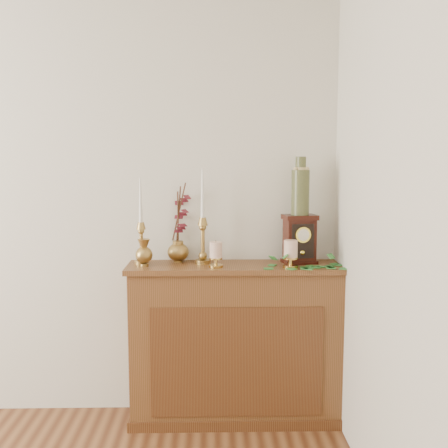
{
  "coord_description": "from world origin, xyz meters",
  "views": [
    {
      "loc": [
        1.27,
        -0.85,
        1.52
      ],
      "look_at": [
        1.33,
        2.05,
        1.17
      ],
      "focal_mm": 42.0,
      "sensor_mm": 36.0,
      "label": 1
    }
  ],
  "objects_px": {
    "mantel_clock": "(300,239)",
    "ceramic_vase": "(300,189)",
    "candlestick_center": "(203,233)",
    "candlestick_left": "(141,236)",
    "ginger_jar": "(181,226)",
    "bud_vase": "(144,253)"
  },
  "relations": [
    {
      "from": "candlestick_left",
      "to": "candlestick_center",
      "type": "distance_m",
      "value": 0.35
    },
    {
      "from": "bud_vase",
      "to": "ceramic_vase",
      "type": "bearing_deg",
      "value": 5.45
    },
    {
      "from": "candlestick_left",
      "to": "mantel_clock",
      "type": "xyz_separation_m",
      "value": [
        0.91,
        0.01,
        -0.02
      ]
    },
    {
      "from": "candlestick_left",
      "to": "ceramic_vase",
      "type": "bearing_deg",
      "value": 0.86
    },
    {
      "from": "mantel_clock",
      "to": "ginger_jar",
      "type": "bearing_deg",
      "value": 163.5
    },
    {
      "from": "ceramic_vase",
      "to": "candlestick_left",
      "type": "bearing_deg",
      "value": -179.14
    },
    {
      "from": "candlestick_center",
      "to": "ceramic_vase",
      "type": "distance_m",
      "value": 0.61
    },
    {
      "from": "candlestick_center",
      "to": "mantel_clock",
      "type": "xyz_separation_m",
      "value": [
        0.56,
        0.01,
        -0.04
      ]
    },
    {
      "from": "candlestick_left",
      "to": "bud_vase",
      "type": "bearing_deg",
      "value": -71.56
    },
    {
      "from": "candlestick_center",
      "to": "ginger_jar",
      "type": "height_order",
      "value": "candlestick_center"
    },
    {
      "from": "candlestick_center",
      "to": "bud_vase",
      "type": "bearing_deg",
      "value": -166.76
    },
    {
      "from": "bud_vase",
      "to": "ceramic_vase",
      "type": "xyz_separation_m",
      "value": [
        0.89,
        0.08,
        0.35
      ]
    },
    {
      "from": "candlestick_center",
      "to": "bud_vase",
      "type": "xyz_separation_m",
      "value": [
        -0.33,
        -0.08,
        -0.1
      ]
    },
    {
      "from": "candlestick_center",
      "to": "ginger_jar",
      "type": "bearing_deg",
      "value": 147.52
    },
    {
      "from": "ginger_jar",
      "to": "bud_vase",
      "type": "bearing_deg",
      "value": -140.97
    },
    {
      "from": "ceramic_vase",
      "to": "candlestick_center",
      "type": "bearing_deg",
      "value": -179.23
    },
    {
      "from": "mantel_clock",
      "to": "ceramic_vase",
      "type": "height_order",
      "value": "ceramic_vase"
    },
    {
      "from": "candlestick_center",
      "to": "mantel_clock",
      "type": "relative_size",
      "value": 1.94
    },
    {
      "from": "ginger_jar",
      "to": "candlestick_left",
      "type": "bearing_deg",
      "value": -158.04
    },
    {
      "from": "bud_vase",
      "to": "mantel_clock",
      "type": "height_order",
      "value": "mantel_clock"
    },
    {
      "from": "ceramic_vase",
      "to": "ginger_jar",
      "type": "bearing_deg",
      "value": 173.75
    },
    {
      "from": "candlestick_center",
      "to": "mantel_clock",
      "type": "bearing_deg",
      "value": 0.51
    }
  ]
}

